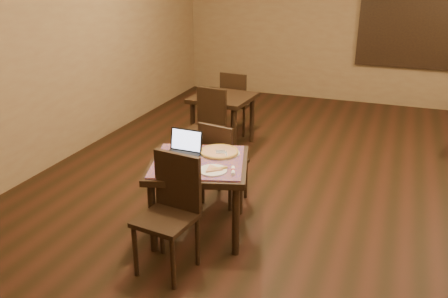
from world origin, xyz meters
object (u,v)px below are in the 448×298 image
at_px(chair_main_near, 171,207).
at_px(other_table_b_chair_near, 208,121).
at_px(laptop, 184,148).
at_px(pizza_pan, 219,153).
at_px(other_table_b, 223,104).
at_px(tiled_table, 199,171).
at_px(other_table_b_chair_far, 236,100).
at_px(chair_main_far, 221,159).

relative_size(chair_main_near, other_table_b_chair_near, 1.06).
bearing_deg(laptop, chair_main_near, -71.54).
bearing_deg(laptop, pizza_pan, 24.95).
bearing_deg(other_table_b, pizza_pan, -65.54).
distance_m(tiled_table, other_table_b_chair_far, 2.94).
height_order(other_table_b, other_table_b_chair_near, other_table_b_chair_near).
relative_size(chair_main_far, other_table_b_chair_near, 0.97).
relative_size(chair_main_far, other_table_b, 1.09).
bearing_deg(other_table_b_chair_far, pizza_pan, 110.53).
relative_size(tiled_table, other_table_b_chair_near, 1.17).
distance_m(pizza_pan, other_table_b_chair_far, 2.74).
distance_m(pizza_pan, other_table_b, 2.19).
bearing_deg(tiled_table, chair_main_near, -105.29).
relative_size(chair_main_near, pizza_pan, 2.58).
height_order(chair_main_far, laptop, laptop).
xyz_separation_m(chair_main_far, pizza_pan, (0.13, -0.38, 0.23)).
relative_size(pizza_pan, other_table_b_chair_near, 0.41).
bearing_deg(pizza_pan, other_table_b, 109.98).
height_order(tiled_table, other_table_b_chair_near, other_table_b_chair_near).
distance_m(chair_main_near, other_table_b_chair_far, 3.54).
relative_size(laptop, other_table_b, 0.40).
height_order(chair_main_near, pizza_pan, chair_main_near).
xyz_separation_m(laptop, other_table_b, (-0.43, 2.19, -0.20)).
bearing_deg(other_table_b, other_table_b_chair_near, -84.84).
relative_size(other_table_b, other_table_b_chair_far, 0.89).
bearing_deg(other_table_b_chair_far, chair_main_near, 105.03).
height_order(laptop, other_table_b_chair_near, laptop).
bearing_deg(chair_main_near, laptop, 114.12).
xyz_separation_m(tiled_table, other_table_b_chair_near, (-0.62, 1.73, -0.11)).
distance_m(chair_main_far, pizza_pan, 0.47).
bearing_deg(other_table_b_chair_far, laptop, 103.44).
distance_m(tiled_table, laptop, 0.28).
bearing_deg(other_table_b_chair_near, laptop, -70.99).
bearing_deg(other_table_b, tiled_table, -70.23).
bearing_deg(other_table_b_chair_near, tiled_table, -65.76).
distance_m(laptop, other_table_b_chair_far, 2.81).
xyz_separation_m(chair_main_near, other_table_b_chair_near, (-0.63, 2.34, -0.03)).
xyz_separation_m(chair_main_far, other_table_b_chair_far, (-0.62, 2.25, 0.02)).
bearing_deg(other_table_b, laptop, -74.47).
bearing_deg(chair_main_near, other_table_b_chair_near, 112.73).
distance_m(chair_main_near, chair_main_far, 1.23).
bearing_deg(other_table_b_chair_near, other_table_b, 95.16).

